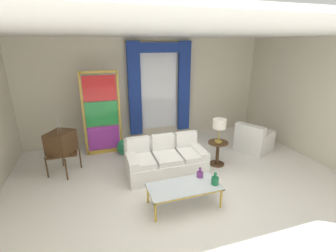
# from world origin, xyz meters

# --- Properties ---
(ground_plane) EXTENTS (16.00, 16.00, 0.00)m
(ground_plane) POSITION_xyz_m (0.00, 0.00, 0.00)
(ground_plane) COLOR white
(wall_rear) EXTENTS (8.00, 0.12, 3.00)m
(wall_rear) POSITION_xyz_m (0.00, 3.06, 1.50)
(wall_rear) COLOR beige
(wall_rear) RESTS_ON ground
(wall_right) EXTENTS (0.12, 7.00, 3.00)m
(wall_right) POSITION_xyz_m (3.66, 0.60, 1.50)
(wall_right) COLOR beige
(wall_right) RESTS_ON ground
(ceiling_slab) EXTENTS (8.00, 7.60, 0.04)m
(ceiling_slab) POSITION_xyz_m (0.00, 0.80, 3.02)
(ceiling_slab) COLOR white
(curtained_window) EXTENTS (2.00, 0.17, 2.70)m
(curtained_window) POSITION_xyz_m (0.34, 2.89, 1.74)
(curtained_window) COLOR white
(curtained_window) RESTS_ON ground
(couch_white_long) EXTENTS (1.77, 0.94, 0.86)m
(couch_white_long) POSITION_xyz_m (-0.19, 0.72, 0.30)
(couch_white_long) COLOR white
(couch_white_long) RESTS_ON ground
(coffee_table) EXTENTS (1.30, 0.62, 0.41)m
(coffee_table) POSITION_xyz_m (-0.24, -0.57, 0.37)
(coffee_table) COLOR silver
(coffee_table) RESTS_ON ground
(bottle_blue_decanter) EXTENTS (0.13, 0.13, 0.24)m
(bottle_blue_decanter) POSITION_xyz_m (0.31, -0.70, 0.49)
(bottle_blue_decanter) COLOR #196B3D
(bottle_blue_decanter) RESTS_ON coffee_table
(bottle_crystal_tall) EXTENTS (0.12, 0.12, 0.20)m
(bottle_crystal_tall) POSITION_xyz_m (0.16, -0.38, 0.48)
(bottle_crystal_tall) COLOR #753384
(bottle_crystal_tall) RESTS_ON coffee_table
(vintage_tv) EXTENTS (0.73, 0.76, 1.35)m
(vintage_tv) POSITION_xyz_m (-2.40, 1.40, 0.73)
(vintage_tv) COLOR #472D19
(vintage_tv) RESTS_ON ground
(armchair_white) EXTENTS (1.09, 1.08, 0.80)m
(armchair_white) POSITION_xyz_m (2.48, 1.09, 0.29)
(armchair_white) COLOR white
(armchair_white) RESTS_ON ground
(stained_glass_divider) EXTENTS (0.95, 0.05, 2.20)m
(stained_glass_divider) POSITION_xyz_m (-1.43, 2.21, 1.06)
(stained_glass_divider) COLOR gold
(stained_glass_divider) RESTS_ON ground
(peacock_figurine) EXTENTS (0.44, 0.60, 0.50)m
(peacock_figurine) POSITION_xyz_m (-0.92, 1.86, 0.22)
(peacock_figurine) COLOR beige
(peacock_figurine) RESTS_ON ground
(round_side_table) EXTENTS (0.48, 0.48, 0.59)m
(round_side_table) POSITION_xyz_m (1.13, 0.66, 0.36)
(round_side_table) COLOR #472D19
(round_side_table) RESTS_ON ground
(table_lamp_brass) EXTENTS (0.32, 0.32, 0.57)m
(table_lamp_brass) POSITION_xyz_m (1.13, 0.66, 1.03)
(table_lamp_brass) COLOR #B29338
(table_lamp_brass) RESTS_ON round_side_table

